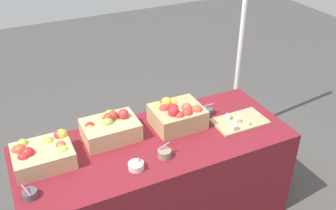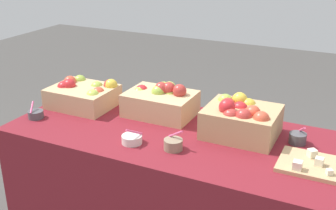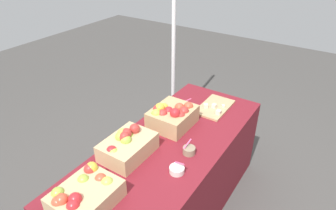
{
  "view_description": "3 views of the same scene",
  "coord_description": "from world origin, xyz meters",
  "px_view_note": "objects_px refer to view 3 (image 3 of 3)",
  "views": [
    {
      "loc": [
        -0.85,
        -1.96,
        2.33
      ],
      "look_at": [
        0.12,
        0.06,
        0.97
      ],
      "focal_mm": 41.26,
      "sensor_mm": 36.0,
      "label": 1
    },
    {
      "loc": [
        0.75,
        -1.8,
        1.68
      ],
      "look_at": [
        -0.15,
        0.03,
        0.87
      ],
      "focal_mm": 45.8,
      "sensor_mm": 36.0,
      "label": 2
    },
    {
      "loc": [
        -1.46,
        -0.95,
        2.11
      ],
      "look_at": [
        0.08,
        0.07,
        1.01
      ],
      "focal_mm": 31.62,
      "sensor_mm": 36.0,
      "label": 3
    }
  ],
  "objects_px": {
    "apple_crate_left": "(85,194)",
    "sample_bowl_extra": "(186,106)",
    "apple_crate_middle": "(127,145)",
    "sample_bowl_far": "(177,170)",
    "sample_bowl_near": "(189,150)",
    "cutting_board_front": "(215,107)",
    "tent_pole": "(174,38)",
    "apple_crate_right": "(172,115)"
  },
  "relations": [
    {
      "from": "apple_crate_middle",
      "to": "cutting_board_front",
      "type": "xyz_separation_m",
      "value": [
        0.91,
        -0.24,
        -0.07
      ]
    },
    {
      "from": "apple_crate_left",
      "to": "sample_bowl_extra",
      "type": "bearing_deg",
      "value": 2.07
    },
    {
      "from": "apple_crate_middle",
      "to": "sample_bowl_extra",
      "type": "distance_m",
      "value": 0.76
    },
    {
      "from": "sample_bowl_near",
      "to": "tent_pole",
      "type": "relative_size",
      "value": 0.05
    },
    {
      "from": "apple_crate_left",
      "to": "sample_bowl_extra",
      "type": "distance_m",
      "value": 1.23
    },
    {
      "from": "sample_bowl_extra",
      "to": "tent_pole",
      "type": "height_order",
      "value": "tent_pole"
    },
    {
      "from": "apple_crate_left",
      "to": "apple_crate_middle",
      "type": "relative_size",
      "value": 0.97
    },
    {
      "from": "cutting_board_front",
      "to": "sample_bowl_near",
      "type": "relative_size",
      "value": 3.83
    },
    {
      "from": "apple_crate_left",
      "to": "cutting_board_front",
      "type": "relative_size",
      "value": 0.93
    },
    {
      "from": "apple_crate_left",
      "to": "sample_bowl_far",
      "type": "bearing_deg",
      "value": -31.09
    },
    {
      "from": "apple_crate_left",
      "to": "apple_crate_middle",
      "type": "height_order",
      "value": "apple_crate_middle"
    },
    {
      "from": "cutting_board_front",
      "to": "sample_bowl_near",
      "type": "height_order",
      "value": "sample_bowl_near"
    },
    {
      "from": "cutting_board_front",
      "to": "apple_crate_middle",
      "type": "bearing_deg",
      "value": 165.24
    },
    {
      "from": "apple_crate_right",
      "to": "sample_bowl_extra",
      "type": "bearing_deg",
      "value": 5.66
    },
    {
      "from": "apple_crate_middle",
      "to": "sample_bowl_near",
      "type": "relative_size",
      "value": 3.66
    },
    {
      "from": "apple_crate_middle",
      "to": "cutting_board_front",
      "type": "bearing_deg",
      "value": -14.76
    },
    {
      "from": "apple_crate_middle",
      "to": "tent_pole",
      "type": "relative_size",
      "value": 0.17
    },
    {
      "from": "sample_bowl_extra",
      "to": "apple_crate_middle",
      "type": "bearing_deg",
      "value": 177.29
    },
    {
      "from": "cutting_board_front",
      "to": "tent_pole",
      "type": "height_order",
      "value": "tent_pole"
    },
    {
      "from": "apple_crate_left",
      "to": "sample_bowl_near",
      "type": "relative_size",
      "value": 3.55
    },
    {
      "from": "apple_crate_left",
      "to": "sample_bowl_far",
      "type": "xyz_separation_m",
      "value": [
        0.51,
        -0.3,
        -0.05
      ]
    },
    {
      "from": "sample_bowl_far",
      "to": "apple_crate_left",
      "type": "bearing_deg",
      "value": 148.91
    },
    {
      "from": "apple_crate_middle",
      "to": "cutting_board_front",
      "type": "distance_m",
      "value": 0.94
    },
    {
      "from": "sample_bowl_extra",
      "to": "apple_crate_right",
      "type": "bearing_deg",
      "value": -174.34
    },
    {
      "from": "sample_bowl_far",
      "to": "apple_crate_middle",
      "type": "bearing_deg",
      "value": 95.75
    },
    {
      "from": "sample_bowl_extra",
      "to": "sample_bowl_far",
      "type": "bearing_deg",
      "value": -154.21
    },
    {
      "from": "apple_crate_middle",
      "to": "tent_pole",
      "type": "height_order",
      "value": "tent_pole"
    },
    {
      "from": "apple_crate_right",
      "to": "sample_bowl_near",
      "type": "bearing_deg",
      "value": -128.73
    },
    {
      "from": "apple_crate_right",
      "to": "sample_bowl_far",
      "type": "xyz_separation_m",
      "value": [
        -0.44,
        -0.32,
        -0.07
      ]
    },
    {
      "from": "apple_crate_middle",
      "to": "sample_bowl_far",
      "type": "distance_m",
      "value": 0.39
    },
    {
      "from": "apple_crate_left",
      "to": "cutting_board_front",
      "type": "distance_m",
      "value": 1.39
    },
    {
      "from": "sample_bowl_extra",
      "to": "apple_crate_left",
      "type": "bearing_deg",
      "value": -177.93
    },
    {
      "from": "apple_crate_right",
      "to": "sample_bowl_extra",
      "type": "distance_m",
      "value": 0.29
    },
    {
      "from": "sample_bowl_near",
      "to": "sample_bowl_extra",
      "type": "height_order",
      "value": "same"
    },
    {
      "from": "apple_crate_right",
      "to": "tent_pole",
      "type": "relative_size",
      "value": 0.16
    },
    {
      "from": "apple_crate_right",
      "to": "cutting_board_front",
      "type": "relative_size",
      "value": 0.91
    },
    {
      "from": "apple_crate_left",
      "to": "sample_bowl_extra",
      "type": "xyz_separation_m",
      "value": [
        1.23,
        0.04,
        -0.04
      ]
    },
    {
      "from": "apple_crate_middle",
      "to": "tent_pole",
      "type": "bearing_deg",
      "value": 20.05
    },
    {
      "from": "cutting_board_front",
      "to": "sample_bowl_near",
      "type": "xyz_separation_m",
      "value": [
        -0.66,
        -0.12,
        0.02
      ]
    },
    {
      "from": "cutting_board_front",
      "to": "sample_bowl_extra",
      "type": "xyz_separation_m",
      "value": [
        -0.15,
        0.2,
        0.02
      ]
    },
    {
      "from": "apple_crate_right",
      "to": "sample_bowl_far",
      "type": "height_order",
      "value": "apple_crate_right"
    },
    {
      "from": "sample_bowl_far",
      "to": "sample_bowl_extra",
      "type": "distance_m",
      "value": 0.8
    }
  ]
}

